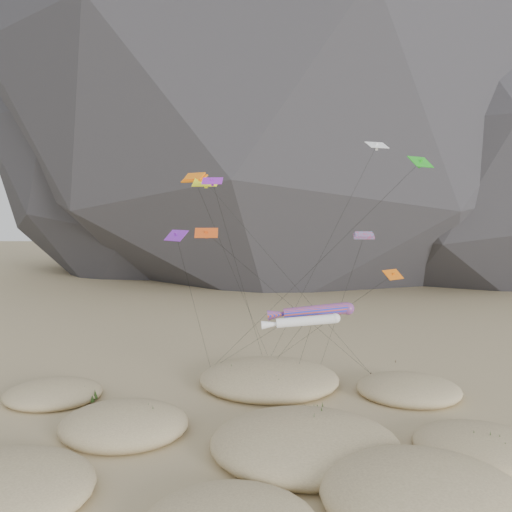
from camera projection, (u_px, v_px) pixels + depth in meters
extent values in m
plane|color=#CCB789|center=(267.00, 465.00, 38.47)|extent=(500.00, 500.00, 0.00)
ellipsoid|color=black|center=(306.00, 70.00, 146.55)|extent=(191.54, 147.29, 156.00)
ellipsoid|color=#2B2B30|center=(163.00, 131.00, 158.38)|extent=(136.20, 127.83, 116.00)
ellipsoid|color=black|center=(476.00, 143.00, 141.22)|extent=(130.55, 126.41, 100.00)
ellipsoid|color=#CCB789|center=(424.00, 496.00, 32.76)|extent=(13.71, 11.66, 4.09)
ellipsoid|color=#CCB789|center=(124.00, 424.00, 44.10)|extent=(11.45, 9.73, 3.05)
ellipsoid|color=#CCB789|center=(305.00, 443.00, 40.34)|extent=(15.48, 13.16, 3.45)
ellipsoid|color=#CCB789|center=(481.00, 446.00, 40.55)|extent=(10.93, 9.29, 2.09)
ellipsoid|color=#CCB789|center=(269.00, 378.00, 55.85)|extent=(15.67, 13.32, 3.19)
ellipsoid|color=#CCB789|center=(408.00, 389.00, 52.91)|extent=(10.97, 9.32, 2.59)
ellipsoid|color=#CCB789|center=(53.00, 393.00, 51.95)|extent=(10.12, 8.61, 2.23)
ellipsoid|color=black|center=(15.00, 486.00, 33.89)|extent=(2.44, 2.09, 0.73)
ellipsoid|color=black|center=(69.00, 481.00, 34.71)|extent=(2.60, 2.22, 0.78)
ellipsoid|color=black|center=(409.00, 489.00, 33.35)|extent=(3.22, 2.76, 0.97)
ellipsoid|color=black|center=(408.00, 501.00, 32.37)|extent=(2.49, 2.13, 0.75)
ellipsoid|color=black|center=(149.00, 422.00, 44.25)|extent=(3.31, 2.83, 0.99)
ellipsoid|color=black|center=(160.00, 418.00, 45.42)|extent=(2.34, 2.00, 0.70)
ellipsoid|color=black|center=(317.00, 429.00, 42.21)|extent=(2.97, 2.54, 0.89)
ellipsoid|color=black|center=(322.00, 417.00, 44.91)|extent=(2.66, 2.28, 0.80)
ellipsoid|color=black|center=(294.00, 438.00, 41.07)|extent=(2.33, 1.99, 0.70)
ellipsoid|color=black|center=(494.00, 449.00, 39.69)|extent=(2.55, 2.18, 0.76)
ellipsoid|color=black|center=(243.00, 378.00, 55.06)|extent=(3.11, 2.66, 0.93)
ellipsoid|color=black|center=(266.00, 388.00, 52.37)|extent=(2.55, 2.18, 0.77)
ellipsoid|color=black|center=(417.00, 389.00, 52.56)|extent=(2.64, 2.26, 0.79)
ellipsoid|color=black|center=(383.00, 395.00, 51.23)|extent=(2.44, 2.09, 0.73)
ellipsoid|color=black|center=(51.00, 393.00, 52.14)|extent=(2.26, 1.94, 0.68)
ellipsoid|color=black|center=(85.00, 399.00, 50.76)|extent=(2.08, 1.78, 0.62)
cylinder|color=#3F2D1E|center=(267.00, 364.00, 62.81)|extent=(0.08, 0.08, 0.30)
cylinder|color=#3F2D1E|center=(265.00, 366.00, 61.96)|extent=(0.08, 0.08, 0.30)
cylinder|color=#3F2D1E|center=(296.00, 362.00, 63.46)|extent=(0.08, 0.08, 0.30)
cylinder|color=#3F2D1E|center=(320.00, 367.00, 61.49)|extent=(0.08, 0.08, 0.30)
cylinder|color=#3F2D1E|center=(371.00, 373.00, 59.31)|extent=(0.08, 0.08, 0.30)
cylinder|color=#3F2D1E|center=(231.00, 369.00, 60.83)|extent=(0.08, 0.08, 0.30)
cylinder|color=#3F2D1E|center=(396.00, 361.00, 63.86)|extent=(0.08, 0.08, 0.30)
cylinder|color=#3F2D1E|center=(211.00, 368.00, 61.26)|extent=(0.08, 0.08, 0.30)
cylinder|color=#F34F19|center=(316.00, 311.00, 45.83)|extent=(6.05, 1.36, 1.70)
sphere|color=#F34F19|center=(348.00, 309.00, 45.79)|extent=(1.14, 1.14, 1.14)
cone|color=#F34F19|center=(280.00, 314.00, 45.88)|extent=(2.50, 1.09, 1.22)
cylinder|color=black|center=(305.00, 347.00, 52.62)|extent=(1.44, 12.60, 10.33)
cylinder|color=white|center=(306.00, 321.00, 43.45)|extent=(5.29, 1.35, 1.19)
sphere|color=white|center=(335.00, 318.00, 43.55)|extent=(0.87, 0.87, 0.87)
cone|color=white|center=(273.00, 324.00, 43.34)|extent=(2.19, 0.95, 0.89)
cylinder|color=black|center=(286.00, 348.00, 52.96)|extent=(3.31, 18.01, 9.97)
cube|color=orange|center=(194.00, 179.00, 50.14)|extent=(2.93, 2.45, 0.81)
cube|color=orange|center=(194.00, 176.00, 50.12)|extent=(2.44, 2.02, 0.79)
cylinder|color=black|center=(236.00, 280.00, 58.61)|extent=(7.02, 15.22, 22.72)
cube|color=red|center=(364.00, 236.00, 45.93)|extent=(1.89, 0.82, 0.54)
cube|color=red|center=(364.00, 234.00, 45.91)|extent=(1.60, 0.65, 0.53)
cylinder|color=black|center=(339.00, 310.00, 54.55)|extent=(2.58, 15.56, 17.18)
cube|color=#F5FF1A|center=(206.00, 182.00, 48.85)|extent=(2.64, 1.59, 0.91)
cube|color=#F5FF1A|center=(206.00, 184.00, 48.87)|extent=(0.33, 0.28, 0.86)
cylinder|color=black|center=(296.00, 287.00, 54.08)|extent=(18.19, 9.34, 22.24)
cube|color=purple|center=(176.00, 235.00, 49.58)|extent=(2.68, 2.46, 1.05)
cube|color=purple|center=(176.00, 237.00, 49.59)|extent=(0.45, 0.46, 0.82)
cylinder|color=black|center=(195.00, 309.00, 55.42)|extent=(1.88, 10.23, 16.99)
cube|color=red|center=(296.00, 315.00, 45.93)|extent=(1.83, 1.68, 0.74)
cube|color=red|center=(296.00, 317.00, 45.94)|extent=(0.32, 0.33, 0.56)
cylinder|color=black|center=(247.00, 346.00, 53.60)|extent=(10.03, 13.98, 9.88)
cube|color=purple|center=(212.00, 181.00, 46.72)|extent=(1.95, 1.08, 0.69)
cube|color=purple|center=(212.00, 182.00, 46.73)|extent=(0.24, 0.20, 0.66)
cylinder|color=black|center=(243.00, 287.00, 54.34)|extent=(4.60, 13.44, 22.26)
cube|color=white|center=(377.00, 145.00, 49.29)|extent=(2.44, 1.97, 0.72)
cube|color=white|center=(377.00, 147.00, 49.31)|extent=(0.31, 0.27, 0.75)
cylinder|color=black|center=(315.00, 268.00, 56.06)|extent=(11.23, 10.53, 25.93)
cube|color=#CB4513|center=(206.00, 233.00, 43.91)|extent=(2.11, 1.18, 0.85)
cube|color=#CB4513|center=(206.00, 235.00, 43.92)|extent=(0.27, 0.30, 0.68)
cylinder|color=black|center=(301.00, 314.00, 51.61)|extent=(17.35, 14.72, 17.54)
cube|color=#1A9F18|center=(421.00, 162.00, 46.52)|extent=(2.73, 2.47, 1.08)
cube|color=#1A9F18|center=(421.00, 164.00, 46.54)|extent=(0.46, 0.47, 0.83)
cylinder|color=black|center=(301.00, 279.00, 53.90)|extent=(21.60, 11.41, 24.02)
cube|color=#D85B0B|center=(393.00, 275.00, 44.37)|extent=(2.08, 1.94, 0.81)
cube|color=#D85B0B|center=(393.00, 276.00, 44.39)|extent=(0.35, 0.36, 0.64)
cylinder|color=black|center=(319.00, 327.00, 53.60)|extent=(11.78, 16.63, 13.82)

